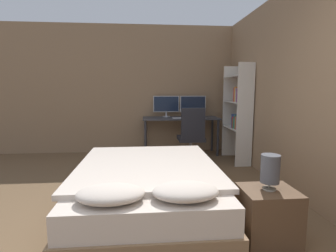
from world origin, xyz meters
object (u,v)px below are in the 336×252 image
desk (181,122)px  bookshelf (239,110)px  bed (148,188)px  office_chair (191,141)px  nightstand (268,216)px  monitor_right (193,105)px  monitor_left (166,105)px  bedside_lamp (270,169)px  computer_mouse (196,117)px  keyboard (182,118)px

desk → bookshelf: size_ratio=0.87×
bed → office_chair: office_chair is taller
nightstand → monitor_right: bearing=90.6°
desk → monitor_left: size_ratio=2.86×
nightstand → monitor_left: bearing=100.0°
bedside_lamp → computer_mouse: (-0.04, 3.11, 0.12)m
keyboard → bookshelf: bearing=-28.5°
bookshelf → monitor_left: bearing=145.0°
desk → bookshelf: bookshelf is taller
monitor_left → office_chair: size_ratio=0.53×
nightstand → office_chair: (-0.22, 2.58, 0.17)m
bedside_lamp → computer_mouse: bearing=90.8°
desk → bookshelf: (0.98, -0.71, 0.31)m
nightstand → office_chair: office_chair is taller
monitor_right → bedside_lamp: bearing=-89.4°
bed → monitor_right: bearing=69.7°
nightstand → desk: 3.33m
bed → office_chair: size_ratio=2.04×
bedside_lamp → desk: size_ratio=0.20×
bedside_lamp → desk: bearing=95.6°
desk → office_chair: size_ratio=1.53×
bedside_lamp → monitor_left: 3.53m
desk → computer_mouse: size_ratio=22.48×
bed → desk: desk is taller
nightstand → monitor_left: (-0.61, 3.46, 0.79)m
bedside_lamp → bookshelf: bearing=75.8°
nightstand → computer_mouse: computer_mouse is taller
keyboard → computer_mouse: computer_mouse is taller
monitor_left → bookshelf: bearing=-35.0°
computer_mouse → office_chair: size_ratio=0.07×
monitor_right → bookshelf: size_ratio=0.30×
desk → office_chair: 0.76m
monitor_right → keyboard: 0.52m
bed → monitor_left: size_ratio=3.81×
computer_mouse → office_chair: 0.67m
keyboard → computer_mouse: size_ratio=5.45×
monitor_right → bookshelf: 1.12m
desk → office_chair: office_chair is taller
bedside_lamp → desk: (-0.32, 3.28, 0.00)m
bedside_lamp → desk: 3.30m
monitor_right → desk: bearing=-148.1°
monitor_left → nightstand: bearing=-80.0°
bedside_lamp → office_chair: (-0.22, 2.58, -0.26)m
nightstand → computer_mouse: 3.16m
monitor_left → computer_mouse: bearing=-32.0°
bookshelf → monitor_right: bearing=127.9°
bed → monitor_left: monitor_left is taller
monitor_right → monitor_left: bearing=180.0°
bed → office_chair: 2.04m
bed → bedside_lamp: 1.34m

